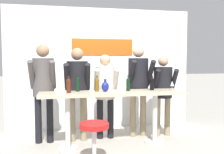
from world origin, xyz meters
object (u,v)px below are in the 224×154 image
bar_stool (94,137)px  person_left (77,84)px  person_center (138,80)px  wine_bottle_4 (97,84)px  wine_glass_0 (172,84)px  wine_bottle_3 (78,84)px  decorative_vase (105,87)px  person_center_left (105,87)px  wine_bottle_0 (128,84)px  tasting_table (113,100)px  person_far_left (43,82)px  wine_bottle_2 (69,85)px  person_center_right (163,87)px  wine_bottle_1 (152,83)px

bar_stool → person_left: size_ratio=0.36×
person_left → person_center: bearing=7.0°
wine_bottle_4 → wine_glass_0: size_ratio=1.57×
wine_bottle_3 → decorative_vase: (0.47, -0.11, -0.05)m
person_center_left → wine_bottle_4: (-0.22, -0.39, 0.10)m
wine_bottle_0 → wine_glass_0: size_ratio=1.59×
tasting_table → person_left: person_left is taller
tasting_table → wine_glass_0: size_ratio=14.45×
person_far_left → wine_bottle_2: (0.44, -0.47, -0.01)m
tasting_table → person_center_right: size_ratio=1.58×
wine_bottle_3 → person_left: bearing=87.0°
tasting_table → person_center: bearing=36.5°
person_far_left → person_center_left: 1.16m
wine_bottle_4 → wine_bottle_1: bearing=-1.1°
person_left → wine_glass_0: bearing=-12.9°
tasting_table → person_far_left: bearing=160.9°
wine_bottle_0 → wine_bottle_2: 1.06m
person_center → wine_bottle_3: (-1.22, -0.33, -0.01)m
person_center_left → wine_bottle_4: size_ratio=5.91×
person_center_left → decorative_vase: size_ratio=7.44×
tasting_table → person_center_right: bearing=19.5°
wine_bottle_0 → wine_bottle_2: size_ratio=0.96×
person_far_left → person_center_right: 2.33m
person_left → person_center_left: size_ratio=1.07×
wine_bottle_3 → decorative_vase: bearing=-13.2°
wine_glass_0 → person_center: bearing=128.3°
person_center → person_center_right: person_center is taller
wine_bottle_4 → wine_bottle_0: bearing=-5.0°
tasting_table → person_left: bearing=145.7°
person_far_left → person_center: person_center is taller
person_center_left → wine_bottle_2: person_center_left is taller
wine_bottle_4 → person_far_left: bearing=159.1°
wine_bottle_1 → person_left: bearing=164.9°
wine_bottle_0 → wine_bottle_3: wine_bottle_3 is taller
wine_bottle_3 → wine_glass_0: wine_bottle_3 is taller
person_center_right → wine_bottle_4: (-1.39, -0.33, 0.11)m
person_left → wine_bottle_0: bearing=-19.4°
tasting_table → wine_bottle_0: wine_bottle_0 is taller
person_far_left → wine_bottle_4: 1.00m
person_left → decorative_vase: person_left is taller
person_center_right → wine_glass_0: (-0.05, -0.52, 0.11)m
tasting_table → wine_bottle_2: wine_bottle_2 is taller
person_center_right → wine_bottle_0: size_ratio=5.77×
wine_bottle_2 → wine_glass_0: (1.84, -0.07, -0.01)m
wine_bottle_2 → wine_bottle_4: 0.51m
person_center_right → wine_glass_0: size_ratio=9.16×
wine_bottle_3 → wine_glass_0: 1.70m
wine_bottle_3 → tasting_table: bearing=-11.5°
tasting_table → person_left: 0.77m
tasting_table → wine_bottle_4: (-0.27, 0.06, 0.29)m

